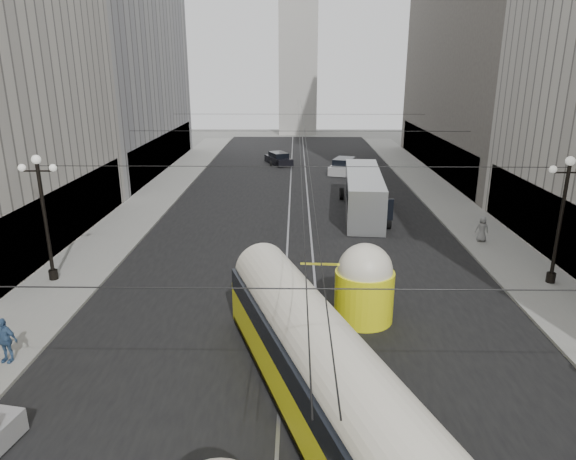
{
  "coord_description": "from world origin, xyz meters",
  "views": [
    {
      "loc": [
        -0.25,
        -6.02,
        10.51
      ],
      "look_at": [
        -0.6,
        16.57,
        3.3
      ],
      "focal_mm": 32.0,
      "sensor_mm": 36.0,
      "label": 1
    }
  ],
  "objects_px": {
    "city_bus": "(363,191)",
    "pedestrian_sidewalk_left": "(5,340)",
    "pedestrian_sidewalk_right": "(482,229)",
    "streetcar": "(319,365)"
  },
  "relations": [
    {
      "from": "city_bus",
      "to": "pedestrian_sidewalk_right",
      "type": "distance_m",
      "value": 9.55
    },
    {
      "from": "city_bus",
      "to": "pedestrian_sidewalk_left",
      "type": "distance_m",
      "value": 26.11
    },
    {
      "from": "streetcar",
      "to": "pedestrian_sidewalk_right",
      "type": "height_order",
      "value": "streetcar"
    },
    {
      "from": "pedestrian_sidewalk_left",
      "to": "pedestrian_sidewalk_right",
      "type": "bearing_deg",
      "value": 42.31
    },
    {
      "from": "streetcar",
      "to": "city_bus",
      "type": "relative_size",
      "value": 1.26
    },
    {
      "from": "streetcar",
      "to": "city_bus",
      "type": "bearing_deg",
      "value": 79.68
    },
    {
      "from": "city_bus",
      "to": "pedestrian_sidewalk_right",
      "type": "bearing_deg",
      "value": -47.0
    },
    {
      "from": "city_bus",
      "to": "pedestrian_sidewalk_left",
      "type": "relative_size",
      "value": 6.97
    },
    {
      "from": "streetcar",
      "to": "pedestrian_sidewalk_right",
      "type": "relative_size",
      "value": 9.57
    },
    {
      "from": "pedestrian_sidewalk_right",
      "to": "pedestrian_sidewalk_left",
      "type": "bearing_deg",
      "value": 36.67
    }
  ]
}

